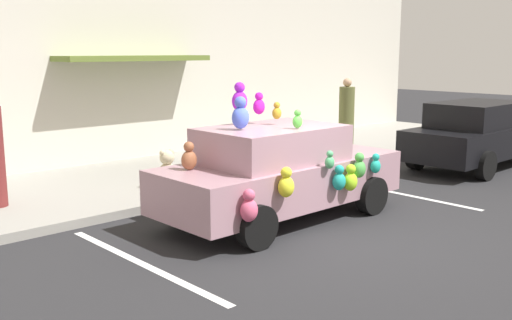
# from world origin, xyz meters

# --- Properties ---
(ground_plane) EXTENTS (60.00, 60.00, 0.00)m
(ground_plane) POSITION_xyz_m (0.00, 0.00, 0.00)
(ground_plane) COLOR #262628
(sidewalk) EXTENTS (24.00, 4.00, 0.15)m
(sidewalk) POSITION_xyz_m (0.00, 5.00, 0.07)
(sidewalk) COLOR gray
(sidewalk) RESTS_ON ground
(storefront_building) EXTENTS (24.00, 1.25, 6.40)m
(storefront_building) POSITION_xyz_m (0.01, 7.14, 3.19)
(storefront_building) COLOR beige
(storefront_building) RESTS_ON ground
(parking_stripe_front) EXTENTS (0.12, 3.60, 0.01)m
(parking_stripe_front) POSITION_xyz_m (3.01, 1.00, 0.00)
(parking_stripe_front) COLOR silver
(parking_stripe_front) RESTS_ON ground
(parking_stripe_rear) EXTENTS (0.12, 3.60, 0.01)m
(parking_stripe_rear) POSITION_xyz_m (-2.70, 1.00, 0.00)
(parking_stripe_rear) COLOR silver
(parking_stripe_rear) RESTS_ON ground
(plush_covered_car) EXTENTS (4.27, 2.00, 2.23)m
(plush_covered_car) POSITION_xyz_m (0.04, 1.23, 0.81)
(plush_covered_car) COLOR #A87E8B
(plush_covered_car) RESTS_ON ground
(parked_sedan_behind) EXTENTS (4.54, 1.89, 1.54)m
(parked_sedan_behind) POSITION_xyz_m (6.71, 1.17, 0.79)
(parked_sedan_behind) COLOR black
(parked_sedan_behind) RESTS_ON ground
(teddy_bear_on_sidewalk) EXTENTS (0.39, 0.33, 0.75)m
(teddy_bear_on_sidewalk) POSITION_xyz_m (-0.38, 3.78, 0.50)
(teddy_bear_on_sidewalk) COLOR beige
(teddy_bear_on_sidewalk) RESTS_ON sidewalk
(pedestrian_walking_past) EXTENTS (0.40, 0.40, 1.89)m
(pedestrian_walking_past) POSITION_xyz_m (5.40, 4.11, 1.02)
(pedestrian_walking_past) COLOR brown
(pedestrian_walking_past) RESTS_ON sidewalk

